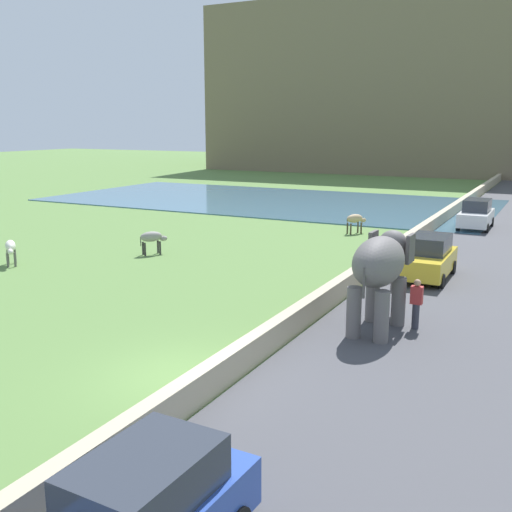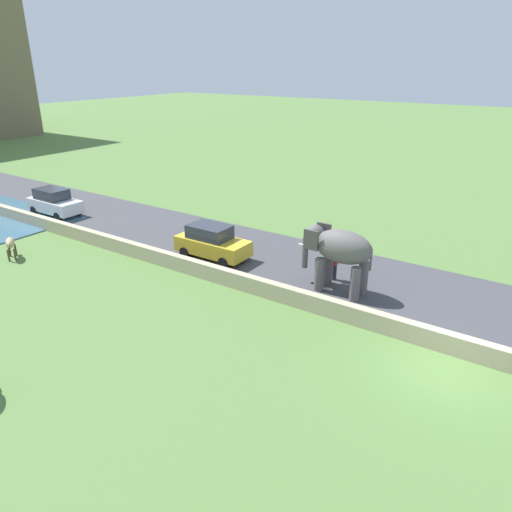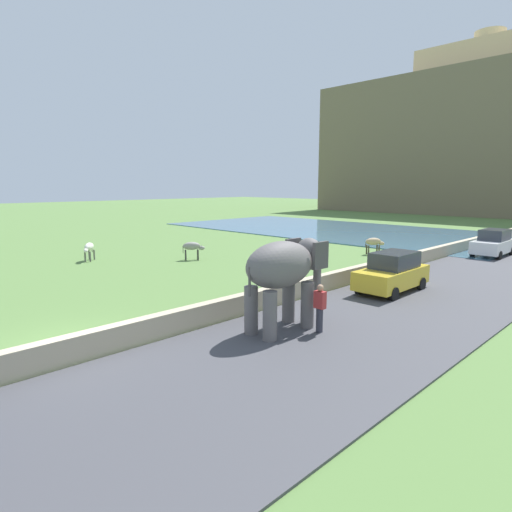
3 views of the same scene
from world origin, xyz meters
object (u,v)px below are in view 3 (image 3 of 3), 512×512
car_yellow (392,273)px  cow_white (89,248)px  cow_tan (374,242)px  cow_grey (192,247)px  elephant (285,270)px  person_beside_elephant (320,308)px  car_white (493,243)px

car_yellow → cow_white: bearing=-160.3°
cow_tan → cow_white: 18.73m
cow_tan → cow_grey: 12.32m
cow_white → elephant: bearing=-3.4°
cow_tan → cow_grey: size_ratio=1.00×
cow_tan → car_yellow: bearing=-55.6°
person_beside_elephant → cow_grey: (-14.01, 5.31, -0.04)m
elephant → car_white: (-0.01, 20.94, -1.14)m
elephant → person_beside_elephant: size_ratio=2.13×
elephant → car_white: 20.97m
elephant → cow_white: (-17.25, 1.03, -1.20)m
person_beside_elephant → car_yellow: bearing=98.7°
elephant → car_yellow: (-0.01, 7.21, -1.14)m
car_yellow → cow_white: size_ratio=3.19×
cow_white → person_beside_elephant: bearing=-1.5°
elephant → car_white: size_ratio=0.87×
elephant → cow_white: size_ratio=2.76×
car_yellow → cow_grey: size_ratio=3.00×
person_beside_elephant → car_yellow: 6.72m
car_yellow → cow_grey: car_yellow is taller
person_beside_elephant → cow_white: person_beside_elephant is taller
car_yellow → person_beside_elephant: bearing=-81.3°
cow_white → cow_grey: same height
car_yellow → cow_tan: (-6.03, 8.82, -0.06)m
elephant → person_beside_elephant: elephant is taller
car_yellow → cow_white: 18.32m
person_beside_elephant → cow_tan: bearing=114.5°
car_yellow → cow_tan: bearing=124.4°
elephant → person_beside_elephant: (1.01, 0.56, -1.16)m
cow_white → cow_grey: 6.44m
person_beside_elephant → cow_tan: size_ratio=1.21×
person_beside_elephant → cow_grey: person_beside_elephant is taller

